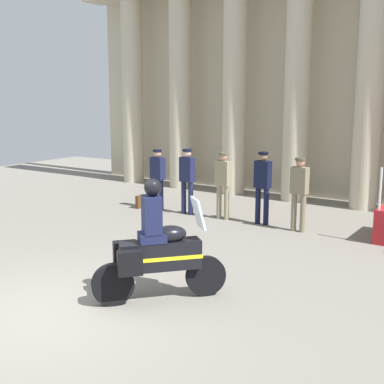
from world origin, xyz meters
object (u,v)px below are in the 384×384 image
(officer_in_row_0, at_px, (158,174))
(officer_in_row_3, at_px, (263,182))
(briefcase_on_ground, at_px, (140,202))
(officer_in_row_2, at_px, (223,180))
(motorcycle_with_rider, at_px, (155,251))
(officer_in_row_1, at_px, (187,176))
(officer_in_row_4, at_px, (299,188))

(officer_in_row_0, height_order, officer_in_row_3, officer_in_row_3)
(officer_in_row_3, bearing_deg, briefcase_on_ground, 8.04)
(officer_in_row_2, height_order, officer_in_row_3, officer_in_row_3)
(motorcycle_with_rider, height_order, briefcase_on_ground, motorcycle_with_rider)
(officer_in_row_1, height_order, briefcase_on_ground, officer_in_row_1)
(officer_in_row_3, xyz_separation_m, briefcase_on_ground, (-3.65, -0.21, -0.87))
(officer_in_row_2, relative_size, motorcycle_with_rider, 0.90)
(officer_in_row_3, height_order, briefcase_on_ground, officer_in_row_3)
(motorcycle_with_rider, distance_m, briefcase_on_ground, 6.70)
(officer_in_row_3, distance_m, motorcycle_with_rider, 5.28)
(officer_in_row_2, xyz_separation_m, briefcase_on_ground, (-2.58, -0.14, -0.83))
(officer_in_row_4, bearing_deg, officer_in_row_0, 3.79)
(officer_in_row_2, distance_m, officer_in_row_3, 1.07)
(officer_in_row_0, height_order, officer_in_row_2, officer_in_row_2)
(officer_in_row_0, relative_size, officer_in_row_4, 0.97)
(officer_in_row_1, xyz_separation_m, briefcase_on_ground, (-1.52, -0.09, -0.84))
(motorcycle_with_rider, xyz_separation_m, briefcase_on_ground, (-4.41, 5.01, -0.61))
(officer_in_row_0, height_order, officer_in_row_1, officer_in_row_1)
(officer_in_row_2, bearing_deg, officer_in_row_3, -171.79)
(officer_in_row_4, xyz_separation_m, briefcase_on_ground, (-4.64, -0.07, -0.83))
(officer_in_row_1, distance_m, motorcycle_with_rider, 5.87)
(officer_in_row_3, xyz_separation_m, officer_in_row_4, (0.99, -0.14, -0.03))
(officer_in_row_1, height_order, officer_in_row_3, officer_in_row_3)
(officer_in_row_4, relative_size, motorcycle_with_rider, 0.90)
(officer_in_row_3, bearing_deg, motorcycle_with_rider, 103.11)
(briefcase_on_ground, bearing_deg, officer_in_row_4, 0.82)
(officer_in_row_0, distance_m, briefcase_on_ground, 0.96)
(officer_in_row_2, bearing_deg, motorcycle_with_rider, 114.33)
(officer_in_row_4, distance_m, motorcycle_with_rider, 5.09)
(officer_in_row_0, relative_size, motorcycle_with_rider, 0.87)
(officer_in_row_1, xyz_separation_m, officer_in_row_2, (1.06, 0.05, -0.02))
(officer_in_row_1, bearing_deg, motorcycle_with_rider, 124.30)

